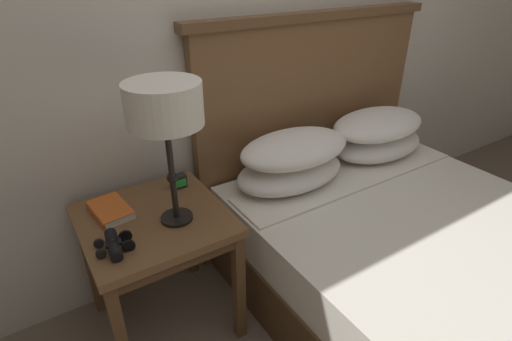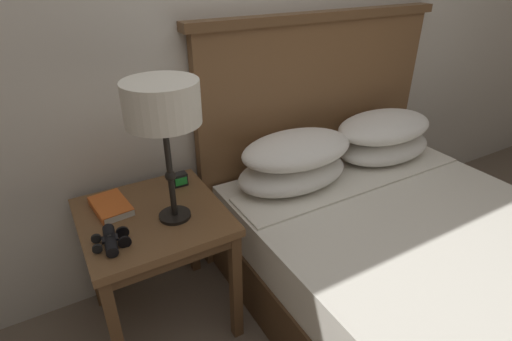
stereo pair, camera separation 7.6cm
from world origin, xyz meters
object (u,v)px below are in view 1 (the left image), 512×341
(bed, at_px, (408,248))
(alarm_clock, at_px, (179,181))
(nightstand, at_px, (155,232))
(table_lamp, at_px, (164,108))
(book_on_nightstand, at_px, (110,210))
(binoculars_pair, at_px, (114,244))

(bed, xyz_separation_m, alarm_clock, (-0.87, 0.66, 0.32))
(nightstand, bearing_deg, table_lamp, -42.63)
(book_on_nightstand, distance_m, alarm_clock, 0.33)
(binoculars_pair, height_order, alarm_clock, alarm_clock)
(bed, bearing_deg, table_lamp, 156.23)
(bed, relative_size, table_lamp, 3.23)
(binoculars_pair, xyz_separation_m, alarm_clock, (0.38, 0.29, 0.01))
(bed, xyz_separation_m, table_lamp, (-0.98, 0.43, 0.76))
(nightstand, relative_size, binoculars_pair, 3.75)
(table_lamp, height_order, alarm_clock, table_lamp)
(nightstand, distance_m, binoculars_pair, 0.25)
(nightstand, xyz_separation_m, bed, (1.05, -0.50, -0.21))
(book_on_nightstand, xyz_separation_m, alarm_clock, (0.33, 0.05, 0.01))
(bed, distance_m, table_lamp, 1.31)
(bed, bearing_deg, book_on_nightstand, 152.72)
(binoculars_pair, bearing_deg, alarm_clock, 37.71)
(book_on_nightstand, bearing_deg, table_lamp, -40.45)
(table_lamp, bearing_deg, binoculars_pair, -168.09)
(bed, height_order, book_on_nightstand, bed)
(book_on_nightstand, bearing_deg, nightstand, -39.20)
(table_lamp, xyz_separation_m, book_on_nightstand, (-0.22, 0.19, -0.46))
(table_lamp, bearing_deg, book_on_nightstand, 139.55)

